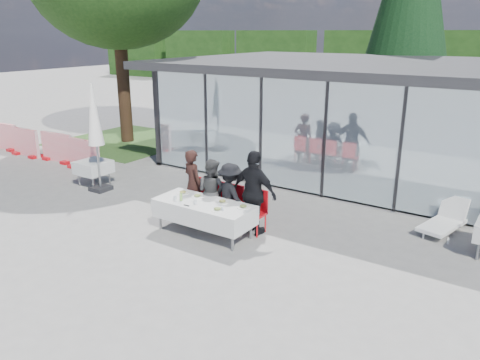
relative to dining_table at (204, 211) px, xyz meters
The scene contains 25 objects.
ground 0.70m from the dining_table, 65.10° to the right, with size 90.00×90.00×0.00m, color gray.
pavilion 8.22m from the dining_table, 74.21° to the left, with size 14.80×8.80×3.44m.
treeline 27.70m from the dining_table, 93.75° to the left, with size 62.50×2.00×4.40m.
dining_table is the anchor object (origin of this frame).
diner_a 1.08m from the dining_table, 141.93° to the left, with size 0.62×0.62×1.69m, color black.
diner_chair_a 1.11m from the dining_table, 137.34° to the left, with size 0.44×0.44×0.97m.
diner_b 0.72m from the dining_table, 111.53° to the left, with size 0.75×0.75×1.55m, color #474747.
diner_chair_b 0.79m from the dining_table, 108.53° to the left, with size 0.44×0.44×0.97m.
diner_c 0.73m from the dining_table, 67.13° to the left, with size 0.99×0.99×1.53m, color black.
diner_chair_c 0.80m from the dining_table, 70.28° to the left, with size 0.44×0.44×0.97m.
diner_d 1.18m from the dining_table, 35.28° to the left, with size 1.11×1.11×1.90m, color black.
diner_chair_d 1.17m from the dining_table, 39.78° to the left, with size 0.44×0.44×0.97m.
plate_a 0.82m from the dining_table, 165.51° to the left, with size 0.27×0.27×0.07m.
plate_b 0.45m from the dining_table, 149.95° to the left, with size 0.27×0.27×0.07m.
plate_c 0.48m from the dining_table, 30.31° to the left, with size 0.27×0.27×0.07m.
plate_d 0.95m from the dining_table, 12.77° to the left, with size 0.27×0.27×0.07m.
plate_extra 0.63m from the dining_table, 23.24° to the right, with size 0.27×0.27×0.07m.
juice_bottle 0.60m from the dining_table, 159.46° to the right, with size 0.06×0.06×0.16m, color #81B94D.
drinking_glasses 0.33m from the dining_table, 98.86° to the right, with size 1.32×0.14×0.10m.
folded_eyeglasses 0.47m from the dining_table, 115.78° to the right, with size 0.14×0.03×0.01m, color black.
spare_table_left 4.88m from the dining_table, 168.75° to the left, with size 0.86×0.86×0.74m.
market_umbrella 4.59m from the dining_table, behind, with size 0.50×0.50×3.00m.
construction_barriers 10.57m from the dining_table, 169.24° to the left, with size 9.40×0.60×1.00m.
lounger 5.44m from the dining_table, 35.41° to the left, with size 0.90×1.44×0.72m.
grass_patch 10.03m from the dining_table, 146.06° to the left, with size 5.00×5.00×0.02m, color #385926.
Camera 1 is at (5.77, -7.15, 4.32)m, focal length 35.00 mm.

